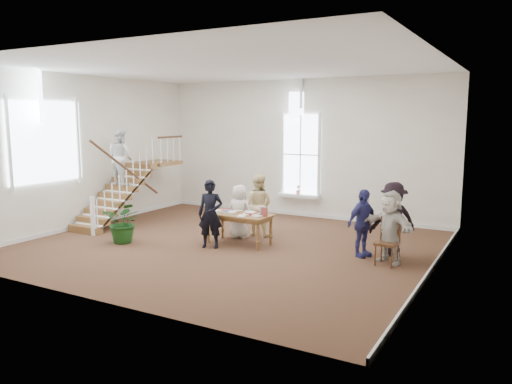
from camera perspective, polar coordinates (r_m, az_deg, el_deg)
The scene contains 12 objects.
ground at distance 12.95m, azimuth -3.07°, elevation -6.07°, with size 10.00×10.00×0.00m, color #4F2E1F.
room_shell at distance 16.66m, azimuth 4.97°, elevation -1.40°, with size 10.49×10.00×10.00m.
staircase at distance 15.91m, azimuth -15.03°, elevation 2.31°, with size 1.10×4.10×2.92m.
library_table at distance 12.90m, azimuth -2.00°, elevation -2.84°, with size 1.73×0.91×0.86m.
police_officer at distance 12.57m, azimuth -5.23°, elevation -2.52°, with size 0.63×0.41×1.72m, color black.
elderly_woman at distance 13.57m, azimuth -1.90°, elevation -2.22°, with size 0.71×0.46×1.46m, color silver.
person_yellow at distance 13.83m, azimuth 0.23°, elevation -1.47°, with size 0.84×0.65×1.72m, color beige.
woman_cluster_a at distance 11.98m, azimuth 12.07°, elevation -3.50°, with size 0.94×0.39×1.61m, color navy.
woman_cluster_b at distance 12.23m, azimuth 15.40°, elevation -3.00°, with size 1.14×0.65×1.76m, color black.
woman_cluster_c at distance 11.60m, azimuth 15.08°, elevation -3.87°, with size 1.54×0.49×1.66m, color beige.
floor_plant at distance 13.49m, azimuth -14.84°, elevation -3.33°, with size 1.00×0.87×1.11m, color #143E13.
side_chair at distance 11.52m, azimuth 14.91°, elevation -5.13°, with size 0.50×0.50×1.06m.
Camera 1 is at (6.68, -10.60, 3.25)m, focal length 35.00 mm.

